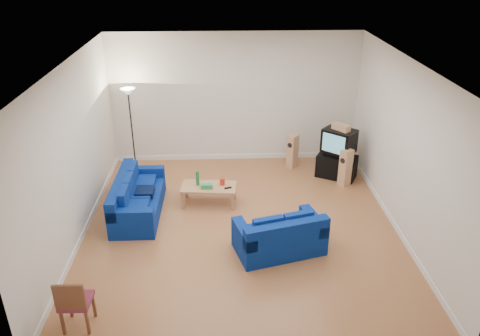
{
  "coord_description": "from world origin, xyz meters",
  "views": [
    {
      "loc": [
        -0.35,
        -7.7,
        5.02
      ],
      "look_at": [
        0.0,
        0.4,
        1.1
      ],
      "focal_mm": 35.0,
      "sensor_mm": 36.0,
      "label": 1
    }
  ],
  "objects_px": {
    "sofa_three_seat": "(136,200)",
    "coffee_table": "(209,188)",
    "television": "(339,141)",
    "sofa_loveseat": "(280,238)",
    "tv_stand": "(337,166)"
  },
  "relations": [
    {
      "from": "coffee_table",
      "to": "sofa_loveseat",
      "type": "bearing_deg",
      "value": -54.04
    },
    {
      "from": "tv_stand",
      "to": "television",
      "type": "bearing_deg",
      "value": 116.08
    },
    {
      "from": "sofa_three_seat",
      "to": "television",
      "type": "bearing_deg",
      "value": 108.42
    },
    {
      "from": "sofa_three_seat",
      "to": "sofa_loveseat",
      "type": "bearing_deg",
      "value": 62.46
    },
    {
      "from": "sofa_three_seat",
      "to": "television",
      "type": "distance_m",
      "value": 4.74
    },
    {
      "from": "sofa_three_seat",
      "to": "television",
      "type": "relative_size",
      "value": 2.35
    },
    {
      "from": "sofa_loveseat",
      "to": "tv_stand",
      "type": "relative_size",
      "value": 1.91
    },
    {
      "from": "sofa_three_seat",
      "to": "tv_stand",
      "type": "relative_size",
      "value": 2.27
    },
    {
      "from": "television",
      "to": "sofa_loveseat",
      "type": "bearing_deg",
      "value": -78.4
    },
    {
      "from": "coffee_table",
      "to": "television",
      "type": "xyz_separation_m",
      "value": [
        2.98,
        1.14,
        0.56
      ]
    },
    {
      "from": "sofa_loveseat",
      "to": "television",
      "type": "xyz_separation_m",
      "value": [
        1.69,
        2.93,
        0.63
      ]
    },
    {
      "from": "sofa_three_seat",
      "to": "coffee_table",
      "type": "xyz_separation_m",
      "value": [
        1.48,
        0.32,
        0.07
      ]
    },
    {
      "from": "sofa_three_seat",
      "to": "television",
      "type": "xyz_separation_m",
      "value": [
        4.46,
        1.46,
        0.63
      ]
    },
    {
      "from": "sofa_loveseat",
      "to": "coffee_table",
      "type": "distance_m",
      "value": 2.2
    },
    {
      "from": "sofa_three_seat",
      "to": "coffee_table",
      "type": "distance_m",
      "value": 1.52
    }
  ]
}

